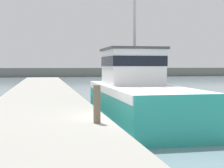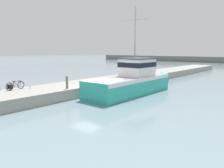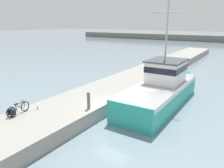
# 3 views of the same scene
# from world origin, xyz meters

# --- Properties ---
(ground_plane) EXTENTS (320.00, 320.00, 0.00)m
(ground_plane) POSITION_xyz_m (0.00, 0.00, 0.00)
(ground_plane) COLOR gray
(dock_pier) EXTENTS (4.47, 80.00, 0.96)m
(dock_pier) POSITION_xyz_m (-3.14, 0.00, 0.48)
(dock_pier) COLOR gray
(dock_pier) RESTS_ON ground_plane
(far_shoreline) EXTENTS (180.00, 5.00, 2.13)m
(far_shoreline) POSITION_xyz_m (30.00, 71.59, 1.07)
(far_shoreline) COLOR slate
(far_shoreline) RESTS_ON ground_plane
(fishing_boat_main) EXTENTS (3.29, 12.21, 8.53)m
(fishing_boat_main) POSITION_xyz_m (1.42, 4.89, 1.34)
(fishing_boat_main) COLOR teal
(fishing_boat_main) RESTS_ON ground_plane
(mooring_post) EXTENTS (0.21, 0.21, 1.15)m
(mooring_post) POSITION_xyz_m (-1.43, -1.22, 1.53)
(mooring_post) COLOR #756651
(mooring_post) RESTS_ON dock_pier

